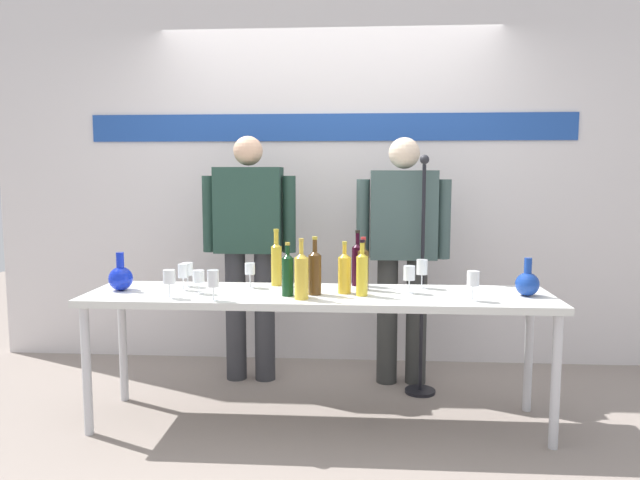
{
  "coord_description": "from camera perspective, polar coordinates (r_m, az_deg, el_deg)",
  "views": [
    {
      "loc": [
        0.23,
        -3.3,
        1.44
      ],
      "look_at": [
        0.0,
        0.15,
        1.05
      ],
      "focal_mm": 33.36,
      "sensor_mm": 36.0,
      "label": 1
    }
  ],
  "objects": [
    {
      "name": "ground_plane",
      "position": [
        3.61,
        -0.17,
        -17.03
      ],
      "size": [
        10.0,
        10.0,
        0.0
      ],
      "primitive_type": "plane",
      "color": "gray"
    },
    {
      "name": "back_wall",
      "position": [
        4.54,
        0.92,
        7.23
      ],
      "size": [
        5.16,
        0.11,
        3.0
      ],
      "color": "silver",
      "rests_on": "ground"
    },
    {
      "name": "display_table",
      "position": [
        3.39,
        -0.17,
        -6.09
      ],
      "size": [
        2.63,
        0.6,
        0.76
      ],
      "color": "silver",
      "rests_on": "ground"
    },
    {
      "name": "decanter_blue_left",
      "position": [
        3.63,
        -18.58,
        -3.43
      ],
      "size": [
        0.14,
        0.14,
        0.22
      ],
      "color": "#1127BB",
      "rests_on": "display_table"
    },
    {
      "name": "decanter_blue_right",
      "position": [
        3.48,
        19.28,
        -3.92
      ],
      "size": [
        0.13,
        0.13,
        0.21
      ],
      "color": "#173A96",
      "rests_on": "display_table"
    },
    {
      "name": "presenter_left",
      "position": [
        4.1,
        -6.8,
        -0.08
      ],
      "size": [
        0.64,
        0.22,
        1.69
      ],
      "color": "#323337",
      "rests_on": "ground"
    },
    {
      "name": "presenter_right",
      "position": [
        4.04,
        7.96,
        -0.36
      ],
      "size": [
        0.63,
        0.22,
        1.67
      ],
      "color": "#323331",
      "rests_on": "ground"
    },
    {
      "name": "wine_bottle_0",
      "position": [
        3.36,
        2.36,
        -3.05
      ],
      "size": [
        0.07,
        0.07,
        0.29
      ],
      "color": "gold",
      "rests_on": "display_table"
    },
    {
      "name": "wine_bottle_1",
      "position": [
        3.29,
        4.05,
        -3.11
      ],
      "size": [
        0.06,
        0.06,
        0.31
      ],
      "color": "gold",
      "rests_on": "display_table"
    },
    {
      "name": "wine_bottle_2",
      "position": [
        3.31,
        -0.5,
        -2.97
      ],
      "size": [
        0.07,
        0.07,
        0.33
      ],
      "color": "#503215",
      "rests_on": "display_table"
    },
    {
      "name": "wine_bottle_3",
      "position": [
        3.59,
        -4.2,
        -2.1
      ],
      "size": [
        0.06,
        0.06,
        0.34
      ],
      "color": "gold",
      "rests_on": "display_table"
    },
    {
      "name": "wine_bottle_4",
      "position": [
        3.46,
        4.16,
        -2.58
      ],
      "size": [
        0.06,
        0.06,
        0.31
      ],
      "color": "#4D3515",
      "rests_on": "display_table"
    },
    {
      "name": "wine_bottle_5",
      "position": [
        3.29,
        -3.11,
        -3.21
      ],
      "size": [
        0.07,
        0.07,
        0.3
      ],
      "color": "#103619",
      "rests_on": "display_table"
    },
    {
      "name": "wine_bottle_6",
      "position": [
        3.2,
        -1.8,
        -3.31
      ],
      "size": [
        0.08,
        0.08,
        0.33
      ],
      "color": "gold",
      "rests_on": "display_table"
    },
    {
      "name": "wine_bottle_7",
      "position": [
        3.59,
        3.61,
        -2.18
      ],
      "size": [
        0.07,
        0.07,
        0.34
      ],
      "color": "black",
      "rests_on": "display_table"
    },
    {
      "name": "wine_glass_left_0",
      "position": [
        3.32,
        -14.26,
        -3.5
      ],
      "size": [
        0.07,
        0.07,
        0.16
      ],
      "color": "white",
      "rests_on": "display_table"
    },
    {
      "name": "wine_glass_left_1",
      "position": [
        3.55,
        -6.74,
        -2.82
      ],
      "size": [
        0.06,
        0.06,
        0.15
      ],
      "color": "white",
      "rests_on": "display_table"
    },
    {
      "name": "wine_glass_left_2",
      "position": [
        3.64,
        -12.6,
        -2.79
      ],
      "size": [
        0.07,
        0.07,
        0.14
      ],
      "color": "white",
      "rests_on": "display_table"
    },
    {
      "name": "wine_glass_left_3",
      "position": [
        3.21,
        -10.23,
        -3.71
      ],
      "size": [
        0.06,
        0.06,
        0.17
      ],
      "color": "white",
      "rests_on": "display_table"
    },
    {
      "name": "wine_glass_left_4",
      "position": [
        3.53,
        -13.01,
        -2.97
      ],
      "size": [
        0.06,
        0.06,
        0.15
      ],
      "color": "white",
      "rests_on": "display_table"
    },
    {
      "name": "wine_glass_left_5",
      "position": [
        3.42,
        -11.57,
        -3.49
      ],
      "size": [
        0.07,
        0.07,
        0.13
      ],
      "color": "white",
      "rests_on": "display_table"
    },
    {
      "name": "wine_glass_right_0",
      "position": [
        3.55,
        9.76,
        -2.64
      ],
      "size": [
        0.06,
        0.06,
        0.17
      ],
      "color": "white",
      "rests_on": "display_table"
    },
    {
      "name": "wine_glass_right_1",
      "position": [
        3.26,
        14.47,
        -3.66
      ],
      "size": [
        0.07,
        0.07,
        0.16
      ],
      "color": "white",
      "rests_on": "display_table"
    },
    {
      "name": "wine_glass_right_2",
      "position": [
        3.39,
        8.56,
        -3.21
      ],
      "size": [
        0.07,
        0.07,
        0.16
      ],
      "color": "white",
      "rests_on": "display_table"
    },
    {
      "name": "microphone_stand",
      "position": [
        3.94,
        9.71,
        -7.1
      ],
      "size": [
        0.2,
        0.2,
        1.55
      ],
      "color": "black",
      "rests_on": "ground"
    }
  ]
}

